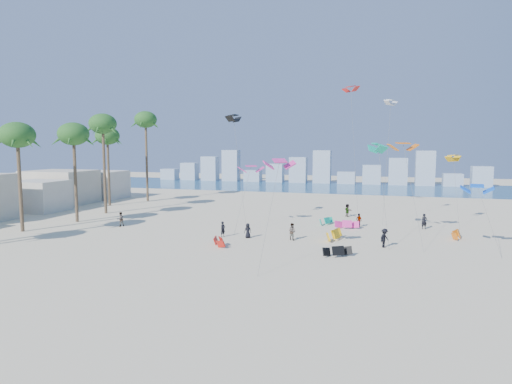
# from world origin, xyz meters

# --- Properties ---
(ground) EXTENTS (220.00, 220.00, 0.00)m
(ground) POSITION_xyz_m (0.00, 0.00, 0.00)
(ground) COLOR beige
(ground) RESTS_ON ground
(ocean) EXTENTS (220.00, 220.00, 0.00)m
(ocean) POSITION_xyz_m (0.00, 72.00, 0.01)
(ocean) COLOR navy
(ocean) RESTS_ON ground
(kitesurfer_near) EXTENTS (0.62, 0.71, 1.65)m
(kitesurfer_near) POSITION_xyz_m (0.36, 12.58, 0.82)
(kitesurfer_near) COLOR black
(kitesurfer_near) RESTS_ON ground
(kitesurfer_mid) EXTENTS (1.06, 0.98, 1.75)m
(kitesurfer_mid) POSITION_xyz_m (7.67, 13.15, 0.88)
(kitesurfer_mid) COLOR gray
(kitesurfer_mid) RESTS_ON ground
(kitesurfers_far) EXTENTS (35.52, 18.80, 1.81)m
(kitesurfers_far) POSITION_xyz_m (8.88, 19.34, 0.86)
(kitesurfers_far) COLOR black
(kitesurfers_far) RESTS_ON ground
(grounded_kites) EXTENTS (24.29, 17.78, 1.03)m
(grounded_kites) POSITION_xyz_m (12.43, 15.28, 0.45)
(grounded_kites) COLOR #B41A12
(grounded_kites) RESTS_ON ground
(flying_kites) EXTENTS (28.20, 36.11, 18.57)m
(flying_kites) POSITION_xyz_m (12.86, 20.14, 10.57)
(flying_kites) COLOR #E13296
(flying_kites) RESTS_ON ground
(palm_row) EXTENTS (8.78, 44.80, 15.48)m
(palm_row) POSITION_xyz_m (-22.54, 16.19, 11.43)
(palm_row) COLOR brown
(palm_row) RESTS_ON ground
(beachfront_buildings) EXTENTS (11.50, 43.00, 6.00)m
(beachfront_buildings) POSITION_xyz_m (-33.69, 20.82, 2.67)
(beachfront_buildings) COLOR beige
(beachfront_buildings) RESTS_ON ground
(distant_skyline) EXTENTS (85.00, 3.00, 8.40)m
(distant_skyline) POSITION_xyz_m (-1.19, 82.00, 3.09)
(distant_skyline) COLOR #9EADBF
(distant_skyline) RESTS_ON ground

